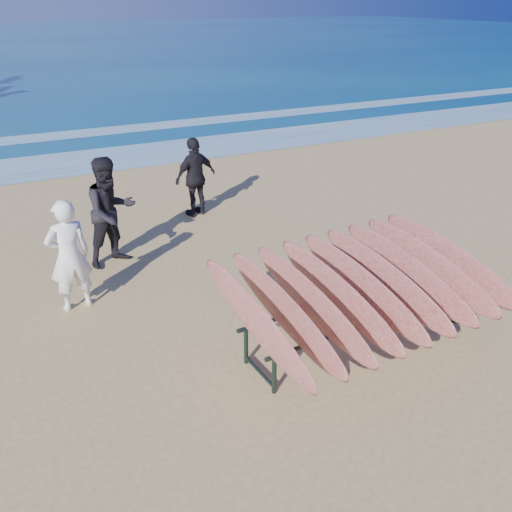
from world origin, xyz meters
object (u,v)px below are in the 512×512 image
Objects in this scene: surfboard_rack at (361,286)px; person_dark_a at (111,212)px; person_dark_b at (196,177)px; person_white at (69,256)px.

person_dark_a is at bearing 117.33° from surfboard_rack.
person_dark_a reaches higher than person_dark_b.
person_dark_a is (0.88, 1.20, 0.09)m from person_white.
surfboard_rack is at bearing 134.70° from person_white.
person_dark_b is (-0.22, 5.25, -0.02)m from surfboard_rack.
person_dark_a is at bearing -132.22° from person_white.
person_white is (-3.13, 2.55, 0.00)m from surfboard_rack.
person_white is 1.49m from person_dark_a.
person_white is 1.03× the size of person_dark_b.
person_dark_a is at bearing 20.96° from person_dark_b.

